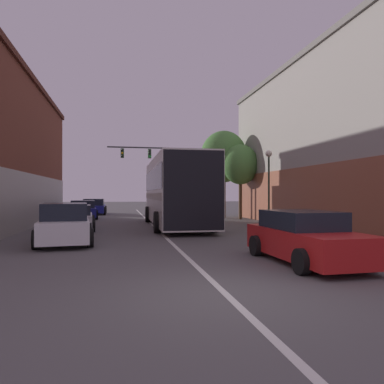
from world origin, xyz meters
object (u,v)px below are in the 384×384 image
(parked_car_left_far, at_px, (94,207))
(traffic_signal_gantry, at_px, (172,162))
(hatchback_foreground, at_px, (305,238))
(street_lamp, at_px, (269,177))
(parked_car_left_distant, at_px, (73,218))
(street_tree_far, at_px, (224,157))
(parked_car_left_mid, at_px, (65,225))
(bus, at_px, (176,189))
(parked_car_left_near, at_px, (83,210))
(street_tree_near, at_px, (240,165))

(parked_car_left_far, relative_size, traffic_signal_gantry, 0.54)
(traffic_signal_gantry, bearing_deg, hatchback_foreground, -89.38)
(street_lamp, bearing_deg, hatchback_foreground, -107.86)
(street_lamp, bearing_deg, parked_car_left_distant, -177.11)
(hatchback_foreground, xyz_separation_m, street_tree_far, (2.84, 17.80, 3.92))
(parked_car_left_mid, height_order, traffic_signal_gantry, traffic_signal_gantry)
(bus, bearing_deg, hatchback_foreground, -170.76)
(street_tree_far, bearing_deg, bus, -125.25)
(parked_car_left_far, bearing_deg, street_lamp, -144.28)
(street_tree_far, bearing_deg, parked_car_left_near, 173.77)
(parked_car_left_far, xyz_separation_m, street_lamp, (10.45, -14.20, 2.11))
(parked_car_left_near, bearing_deg, parked_car_left_distant, 176.99)
(parked_car_left_near, bearing_deg, street_tree_near, -108.54)
(parked_car_left_distant, distance_m, traffic_signal_gantry, 15.62)
(bus, bearing_deg, parked_car_left_distant, 103.04)
(parked_car_left_far, xyz_separation_m, traffic_signal_gantry, (6.75, -1.24, 3.94))
(parked_car_left_near, relative_size, street_tree_far, 0.73)
(hatchback_foreground, bearing_deg, street_lamp, -19.56)
(street_lamp, bearing_deg, street_tree_near, 87.91)
(parked_car_left_near, height_order, parked_car_left_distant, parked_car_left_near)
(bus, distance_m, traffic_signal_gantry, 12.66)
(parked_car_left_far, bearing_deg, parked_car_left_distant, 179.26)
(bus, relative_size, street_tree_near, 2.04)
(bus, distance_m, parked_car_left_distant, 5.62)
(parked_car_left_distant, xyz_separation_m, street_tree_near, (10.68, 6.17, 3.27))
(hatchback_foreground, distance_m, parked_car_left_near, 20.31)
(parked_car_left_mid, distance_m, parked_car_left_far, 19.90)
(bus, distance_m, hatchback_foreground, 11.56)
(parked_car_left_mid, bearing_deg, parked_car_left_distant, -2.12)
(traffic_signal_gantry, distance_m, street_lamp, 13.60)
(bus, xyz_separation_m, parked_car_left_mid, (-4.99, -6.34, -1.36))
(parked_car_left_mid, distance_m, parked_car_left_distant, 5.18)
(hatchback_foreground, height_order, street_lamp, street_lamp)
(bus, bearing_deg, traffic_signal_gantry, -6.23)
(parked_car_left_far, distance_m, street_lamp, 17.76)
(parked_car_left_near, xyz_separation_m, parked_car_left_distant, (0.37, -8.75, -0.03))
(parked_car_left_near, bearing_deg, hatchback_foreground, -164.05)
(street_tree_near, distance_m, street_tree_far, 1.81)
(parked_car_left_far, height_order, street_lamp, street_lamp)
(hatchback_foreground, xyz_separation_m, parked_car_left_far, (-7.00, 24.90, 0.01))
(parked_car_left_mid, relative_size, traffic_signal_gantry, 0.48)
(parked_car_left_distant, bearing_deg, parked_car_left_near, -1.88)
(parked_car_left_near, xyz_separation_m, street_tree_far, (10.24, -1.12, 3.92))
(parked_car_left_far, xyz_separation_m, street_tree_far, (9.84, -7.10, 3.91))
(street_tree_far, bearing_deg, street_lamp, -85.12)
(parked_car_left_near, xyz_separation_m, traffic_signal_gantry, (7.15, 4.74, 3.95))
(street_tree_far, bearing_deg, traffic_signal_gantry, 117.83)
(parked_car_left_mid, distance_m, street_tree_near, 15.70)
(parked_car_left_far, height_order, traffic_signal_gantry, traffic_signal_gantry)
(parked_car_left_near, relative_size, traffic_signal_gantry, 0.55)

